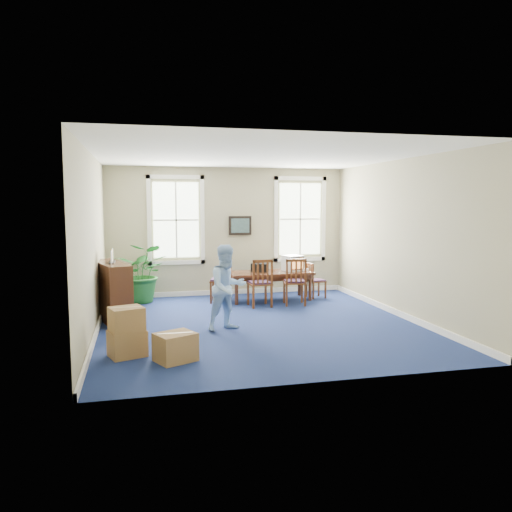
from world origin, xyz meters
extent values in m
plane|color=navy|center=(0.00, 0.00, 0.00)|extent=(6.50, 6.50, 0.00)
plane|color=white|center=(0.00, 0.00, 3.20)|extent=(6.50, 6.50, 0.00)
plane|color=tan|center=(0.00, 3.25, 1.60)|extent=(6.50, 0.00, 6.50)
plane|color=tan|center=(0.00, -3.25, 1.60)|extent=(6.50, 0.00, 6.50)
plane|color=tan|center=(-3.00, 0.00, 1.60)|extent=(0.00, 6.50, 6.50)
plane|color=tan|center=(3.00, 0.00, 1.60)|extent=(0.00, 6.50, 6.50)
cube|color=white|center=(0.00, 3.22, 0.06)|extent=(6.00, 0.04, 0.12)
cube|color=white|center=(-2.97, 0.00, 0.06)|extent=(0.04, 6.50, 0.12)
cube|color=white|center=(2.97, 0.00, 0.06)|extent=(0.04, 6.50, 0.12)
cube|color=white|center=(1.69, 2.25, 0.71)|extent=(0.19, 0.22, 0.05)
cube|color=black|center=(0.60, 2.30, 0.78)|extent=(0.47, 0.40, 0.20)
imported|color=#A5CDFF|center=(-0.65, -0.32, 0.79)|extent=(0.93, 0.84, 1.57)
cube|color=#492515|center=(-2.75, 0.96, 0.60)|extent=(0.86, 1.60, 1.21)
imported|color=#1A591F|center=(-2.14, 2.66, 0.70)|extent=(1.50, 1.38, 1.39)
camera|label=1|loc=(-2.21, -9.17, 2.32)|focal=35.00mm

